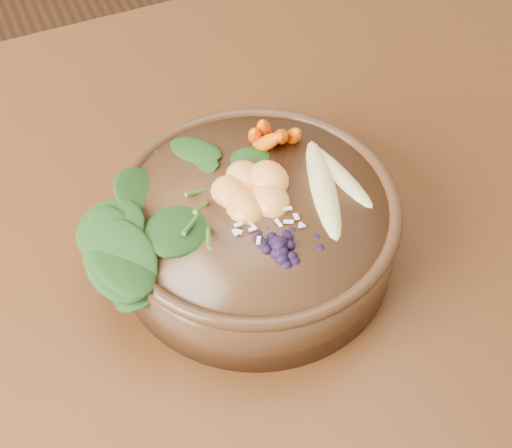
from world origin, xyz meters
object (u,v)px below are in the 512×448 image
object	(u,v)px
stoneware_bowl	(256,229)
kale_heap	(194,160)
carrot_cluster	(277,113)
blueberry_pile	(281,235)
banana_halves	(332,172)
mandarin_cluster	(252,181)
dining_table	(237,232)

from	to	relation	value
stoneware_bowl	kale_heap	bearing A→B (deg)	122.85
stoneware_bowl	carrot_cluster	bearing A→B (deg)	52.29
carrot_cluster	blueberry_pile	distance (m)	0.17
kale_heap	carrot_cluster	xyz separation A→B (m)	(0.11, 0.01, 0.02)
banana_halves	stoneware_bowl	bearing A→B (deg)	-177.26
carrot_cluster	blueberry_pile	bearing A→B (deg)	-109.55
banana_halves	mandarin_cluster	world-z (taller)	mandarin_cluster
stoneware_bowl	mandarin_cluster	xyz separation A→B (m)	(0.00, 0.02, 0.06)
dining_table	mandarin_cluster	world-z (taller)	mandarin_cluster
carrot_cluster	kale_heap	bearing A→B (deg)	-169.49
kale_heap	blueberry_pile	size ratio (longest dim) A/B	1.42
dining_table	kale_heap	distance (m)	0.22
dining_table	blueberry_pile	bearing A→B (deg)	-96.60
dining_table	carrot_cluster	xyz separation A→B (m)	(0.05, -0.03, 0.23)
blueberry_pile	mandarin_cluster	bearing A→B (deg)	86.71
stoneware_bowl	carrot_cluster	xyz separation A→B (m)	(0.06, 0.08, 0.09)
dining_table	mandarin_cluster	xyz separation A→B (m)	(-0.02, -0.09, 0.20)
mandarin_cluster	stoneware_bowl	bearing A→B (deg)	-100.36
banana_halves	blueberry_pile	size ratio (longest dim) A/B	1.21
dining_table	blueberry_pile	distance (m)	0.27
kale_heap	carrot_cluster	bearing A→B (deg)	6.49
carrot_cluster	mandarin_cluster	world-z (taller)	carrot_cluster
kale_heap	banana_halves	world-z (taller)	kale_heap
kale_heap	blueberry_pile	distance (m)	0.15
stoneware_bowl	banana_halves	bearing A→B (deg)	-1.28
dining_table	banana_halves	distance (m)	0.24
carrot_cluster	banana_halves	world-z (taller)	carrot_cluster
dining_table	blueberry_pile	world-z (taller)	blueberry_pile
carrot_cluster	dining_table	bearing A→B (deg)	152.65
stoneware_bowl	blueberry_pile	world-z (taller)	blueberry_pile
banana_halves	dining_table	bearing A→B (deg)	127.48
mandarin_cluster	carrot_cluster	bearing A→B (deg)	46.17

